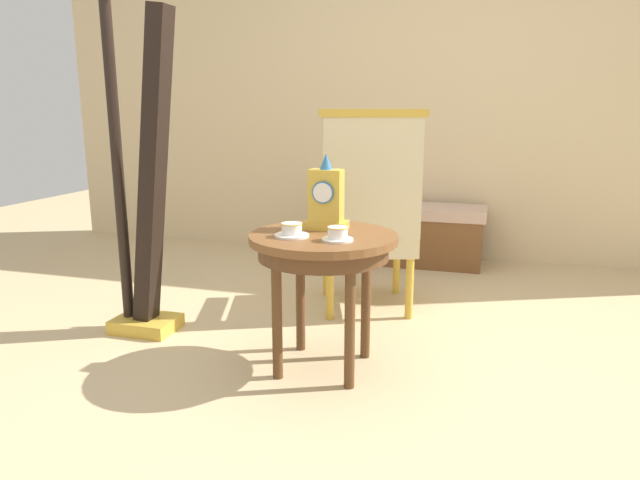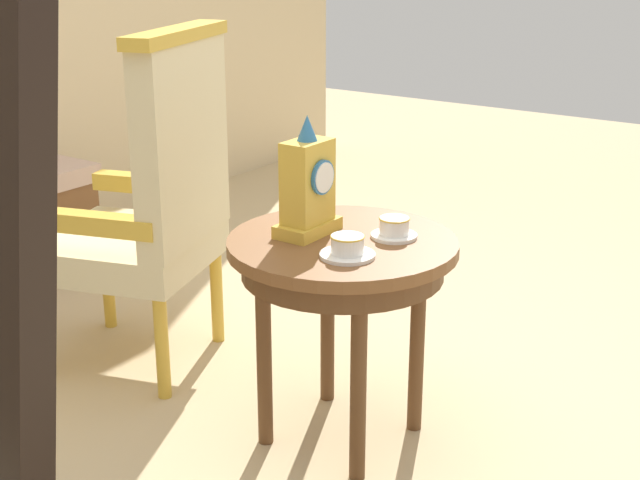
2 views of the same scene
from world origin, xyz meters
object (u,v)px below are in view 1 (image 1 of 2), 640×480
armchair (369,210)px  side_table (323,252)px  teacup_right (338,234)px  harp (143,191)px  window_bench (407,234)px  teacup_left (292,231)px  mantel_clock (326,199)px

armchair → side_table: bearing=-93.0°
teacup_right → armchair: 0.88m
teacup_right → armchair: size_ratio=0.11×
harp → armchair: bearing=30.9°
window_bench → teacup_right: bearing=-90.4°
side_table → teacup_right: (0.09, -0.11, 0.11)m
armchair → harp: (-1.02, -0.61, 0.15)m
teacup_right → window_bench: (0.01, 2.05, -0.42)m
teacup_left → teacup_right: bearing=-5.6°
teacup_right → harp: 1.11m
teacup_left → armchair: 0.88m
armchair → window_bench: 1.22m
teacup_right → side_table: bearing=130.0°
side_table → harp: bearing=170.8°
teacup_left → teacup_right: (0.20, -0.02, 0.00)m
side_table → mantel_clock: (-0.02, 0.10, 0.21)m
teacup_left → harp: (-0.87, 0.25, 0.10)m
side_table → mantel_clock: mantel_clock is taller
mantel_clock → teacup_left: bearing=-116.0°
teacup_right → mantel_clock: (-0.11, 0.21, 0.11)m
mantel_clock → harp: harp is taller
teacup_right → mantel_clock: 0.26m
window_bench → side_table: bearing=-93.1°
armchair → teacup_left: bearing=-100.0°
side_table → armchair: bearing=87.0°
side_table → teacup_left: bearing=-141.4°
teacup_left → window_bench: bearing=83.9°
side_table → mantel_clock: bearing=99.9°
teacup_left → teacup_right: same height
harp → window_bench: (1.09, 1.78, -0.52)m
harp → teacup_right: bearing=-14.0°
armchair → harp: size_ratio=0.62×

